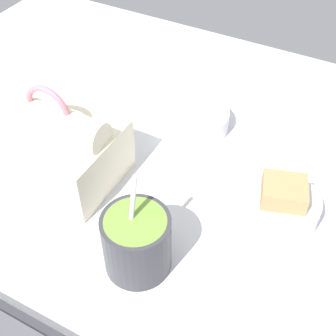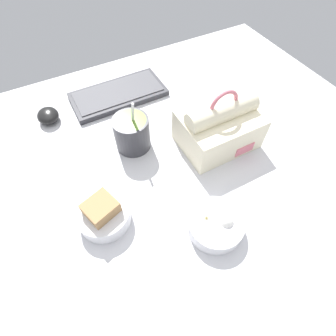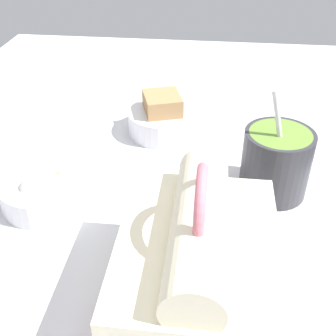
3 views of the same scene
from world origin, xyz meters
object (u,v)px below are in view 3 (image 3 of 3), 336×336
object	(u,v)px
lunch_bag	(197,266)
bento_bowl_sandwich	(162,119)
soup_cup	(276,162)
bento_bowl_snacks	(46,189)

from	to	relation	value
lunch_bag	bento_bowl_sandwich	world-z (taller)	lunch_bag
bento_bowl_sandwich	soup_cup	bearing A→B (deg)	50.04
bento_bowl_sandwich	bento_bowl_snacks	size ratio (longest dim) A/B	0.97
lunch_bag	bento_bowl_sandwich	bearing A→B (deg)	-167.50
lunch_bag	bento_bowl_snacks	bearing A→B (deg)	-124.88
soup_cup	bento_bowl_snacks	xyz separation A→B (cm)	(6.20, -32.04, -3.02)
soup_cup	bento_bowl_snacks	distance (cm)	32.77
lunch_bag	soup_cup	size ratio (longest dim) A/B	1.27
lunch_bag	bento_bowl_snacks	xyz separation A→B (cm)	(-15.35, -22.03, -3.96)
lunch_bag	soup_cup	xyz separation A→B (cm)	(-21.55, 10.02, -0.94)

